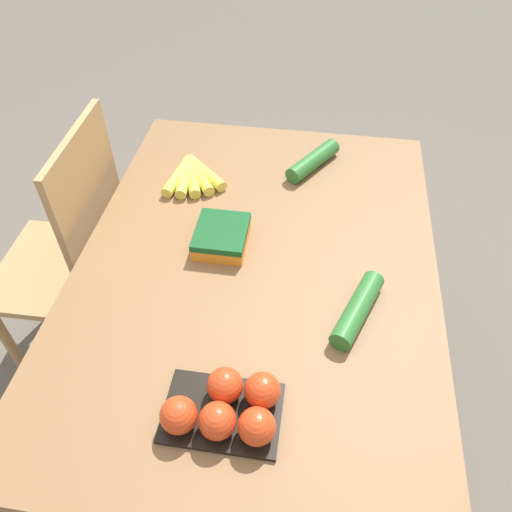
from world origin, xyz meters
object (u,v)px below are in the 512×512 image
Objects in this scene: tomato_pack at (227,408)px; carrot_bag at (221,235)px; banana_bunch at (192,175)px; cucumber_near at (358,309)px; cucumber_far at (313,161)px; chair at (75,258)px.

tomato_pack reaches higher than carrot_bag.
banana_bunch is 0.67m from cucumber_near.
banana_bunch is at bearing 28.91° from carrot_bag.
cucumber_far is (0.56, 0.14, 0.00)m from cucumber_near.
chair reaches higher than tomato_pack.
cucumber_near is (-0.45, -0.50, 0.01)m from banana_bunch.
cucumber_near is at bearing 70.13° from chair.
cucumber_far is (0.26, -0.74, 0.29)m from chair.
tomato_pack is at bearing 139.58° from cucumber_near.
banana_bunch is (0.14, -0.39, 0.28)m from chair.
chair is 0.62m from carrot_bag.
carrot_bag reaches higher than cucumber_near.
cucumber_near is (-0.19, -0.36, -0.01)m from carrot_bag.
banana_bunch is 0.89× the size of cucumber_near.
tomato_pack reaches higher than cucumber_far.
carrot_bag is 0.73× the size of cucumber_far.
tomato_pack is at bearing -167.34° from carrot_bag.
banana_bunch is 0.93× the size of cucumber_far.
cucumber_far is at bearing -71.98° from banana_bunch.
chair is at bearing 110.34° from banana_bunch.
tomato_pack is 0.38m from cucumber_near.
banana_bunch is at bearing 109.37° from chair.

